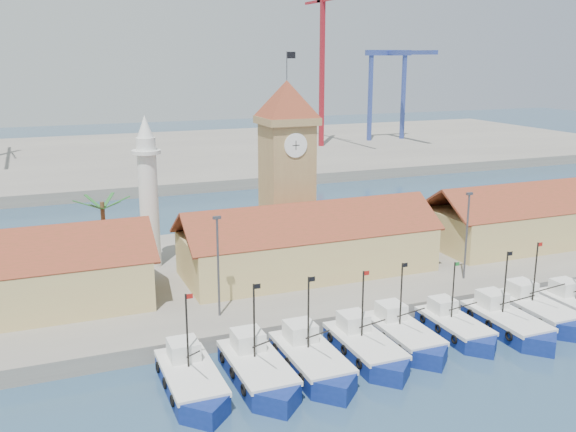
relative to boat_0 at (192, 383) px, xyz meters
name	(u,v)px	position (x,y,z in m)	size (l,w,h in m)	color
ground	(409,366)	(16.84, -2.36, -0.80)	(400.00, 400.00, 0.00)	#1E3B51
quay	(293,267)	(16.84, 21.64, -0.05)	(140.00, 32.00, 1.50)	gray
terminal	(153,156)	(16.84, 107.64, 0.20)	(240.00, 80.00, 2.00)	gray
boat_0	(192,383)	(0.00, 0.00, 0.00)	(3.72, 10.18, 7.71)	navy
boat_1	(259,373)	(4.98, -0.39, 0.02)	(3.82, 10.46, 7.91)	navy
boat_2	(313,363)	(9.38, -0.43, 0.02)	(3.81, 10.43, 7.89)	navy
boat_3	(367,350)	(14.33, 0.06, -0.01)	(3.65, 10.00, 7.57)	navy
boat_4	(405,337)	(18.49, 1.00, -0.03)	(3.59, 9.82, 7.43)	navy
boat_5	(457,329)	(23.65, 0.92, -0.08)	(3.32, 9.11, 6.89)	navy
boat_6	(509,325)	(28.34, -0.22, -0.01)	(3.68, 10.09, 7.63)	navy
boat_7	(539,313)	(32.73, 0.93, 0.00)	(3.70, 10.13, 7.67)	navy
hall_center	(308,249)	(16.84, 17.64, 3.19)	(27.04, 10.13, 7.61)	tan
hall_right	(546,221)	(48.84, 17.64, 3.19)	(31.20, 10.13, 7.61)	tan
clock_tower	(287,165)	(16.84, 23.64, 11.16)	(5.80, 5.80, 22.70)	#A18652
minaret	(148,192)	(1.84, 25.64, 8.93)	(3.00, 3.00, 16.30)	silver
palm_tree	(104,233)	(-3.16, 23.64, 5.45)	(5.60, 5.03, 8.39)	brown
lamp_posts	(347,246)	(17.34, 9.64, 5.68)	(80.70, 0.25, 9.03)	#3F3F44
crane_red_right	(325,47)	(57.60, 100.96, 24.89)	(1.00, 34.60, 42.38)	maroon
gantry	(395,71)	(78.84, 104.29, 19.24)	(13.00, 22.00, 23.20)	#314497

